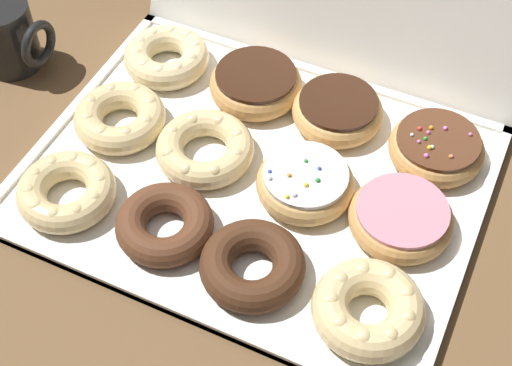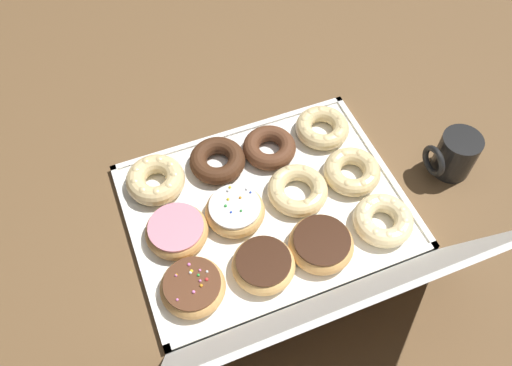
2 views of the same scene
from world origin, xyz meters
name	(u,v)px [view 2 (image 2 of 2)]	position (x,y,z in m)	size (l,w,h in m)	color
ground_plane	(266,208)	(0.00, 0.00, 0.00)	(3.00, 3.00, 0.00)	brown
donut_box	(266,207)	(0.00, 0.00, 0.01)	(0.52, 0.40, 0.01)	white
box_lid_open	(341,298)	(0.00, 0.27, 0.17)	(0.52, 0.36, 0.01)	white
cruller_donut_0	(322,127)	(-0.18, -0.12, 0.03)	(0.11, 0.11, 0.04)	#EACC8C
chocolate_cake_ring_donut_1	(269,148)	(-0.05, -0.12, 0.03)	(0.11, 0.11, 0.03)	#59331E
chocolate_cake_ring_donut_2	(217,160)	(0.06, -0.12, 0.03)	(0.11, 0.11, 0.04)	#472816
cruller_donut_3	(155,179)	(0.18, -0.12, 0.03)	(0.12, 0.12, 0.04)	#EACC8C
cruller_donut_4	(352,172)	(-0.18, 0.00, 0.03)	(0.11, 0.11, 0.04)	#EACC8C
cruller_donut_5	(297,189)	(-0.07, 0.00, 0.03)	(0.12, 0.12, 0.03)	#EACC8C
sprinkle_donut_6	(235,211)	(0.06, 0.00, 0.03)	(0.11, 0.11, 0.04)	tan
pink_frosted_donut_7	(177,231)	(0.18, 0.00, 0.03)	(0.12, 0.12, 0.03)	tan
cruller_donut_8	(383,220)	(-0.18, 0.12, 0.03)	(0.11, 0.11, 0.04)	beige
chocolate_frosted_donut_9	(321,244)	(-0.06, 0.12, 0.03)	(0.12, 0.12, 0.04)	tan
chocolate_frosted_donut_10	(263,265)	(0.06, 0.12, 0.03)	(0.11, 0.11, 0.04)	tan
sprinkle_donut_11	(193,287)	(0.18, 0.12, 0.03)	(0.11, 0.11, 0.04)	tan
coffee_mug	(455,154)	(-0.38, 0.05, 0.05)	(0.10, 0.08, 0.09)	black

